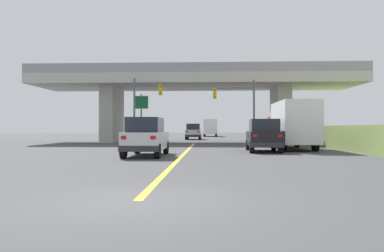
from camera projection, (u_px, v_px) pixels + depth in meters
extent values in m
plane|color=#424244|center=(195.00, 142.00, 39.27)|extent=(160.00, 160.00, 0.00)
cube|color=#B7B5AD|center=(195.00, 82.00, 39.30)|extent=(32.41, 8.26, 0.96)
cube|color=#A8A69F|center=(112.00, 115.00, 39.68)|extent=(1.36, 4.96, 5.70)
cube|color=#A8A69F|center=(280.00, 115.00, 38.89)|extent=(1.36, 4.96, 5.70)
cube|color=gray|center=(194.00, 67.00, 35.33)|extent=(32.41, 0.20, 0.90)
cube|color=gray|center=(197.00, 78.00, 43.28)|extent=(32.41, 0.20, 0.90)
cube|color=yellow|center=(184.00, 154.00, 21.92)|extent=(0.20, 28.43, 0.01)
cube|color=silver|center=(147.00, 141.00, 20.23)|extent=(1.86, 4.67, 0.90)
cube|color=#1E232D|center=(145.00, 125.00, 19.88)|extent=(1.64, 2.57, 0.76)
cube|color=#2D2D30|center=(139.00, 149.00, 17.94)|extent=(1.90, 0.20, 0.28)
cube|color=red|center=(124.00, 138.00, 17.91)|extent=(0.24, 0.06, 0.16)
cube|color=red|center=(153.00, 138.00, 17.84)|extent=(0.24, 0.06, 0.16)
cylinder|color=black|center=(137.00, 147.00, 22.04)|extent=(0.26, 0.72, 0.72)
cylinder|color=black|center=(166.00, 147.00, 21.97)|extent=(0.26, 0.72, 0.72)
cylinder|color=black|center=(123.00, 151.00, 18.48)|extent=(0.26, 0.72, 0.72)
cylinder|color=black|center=(158.00, 151.00, 18.40)|extent=(0.26, 0.72, 0.72)
cube|color=black|center=(263.00, 139.00, 23.93)|extent=(2.02, 4.37, 0.90)
cube|color=#1E232D|center=(264.00, 125.00, 23.61)|extent=(1.73, 2.43, 0.76)
cube|color=#2D2D30|center=(267.00, 145.00, 21.82)|extent=(1.93, 0.26, 0.28)
cube|color=red|center=(255.00, 136.00, 21.81)|extent=(0.24, 0.07, 0.16)
cube|color=red|center=(280.00, 136.00, 21.70)|extent=(0.24, 0.07, 0.16)
cylinder|color=black|center=(248.00, 145.00, 25.59)|extent=(0.28, 0.73, 0.72)
cylinder|color=black|center=(273.00, 145.00, 25.46)|extent=(0.28, 0.73, 0.72)
cylinder|color=black|center=(252.00, 147.00, 22.38)|extent=(0.28, 0.73, 0.72)
cylinder|color=black|center=(281.00, 147.00, 22.25)|extent=(0.28, 0.73, 0.72)
cube|color=red|center=(284.00, 129.00, 29.38)|extent=(2.20, 2.00, 1.90)
cube|color=white|center=(295.00, 123.00, 25.66)|extent=(2.31, 5.45, 2.78)
cube|color=#195999|center=(295.00, 133.00, 25.66)|extent=(2.33, 5.35, 0.24)
cylinder|color=black|center=(271.00, 141.00, 29.43)|extent=(0.30, 0.90, 0.90)
cylinder|color=black|center=(297.00, 141.00, 29.33)|extent=(0.30, 0.90, 0.90)
cylinder|color=black|center=(283.00, 144.00, 24.34)|extent=(0.30, 0.90, 0.90)
cylinder|color=black|center=(315.00, 144.00, 24.25)|extent=(0.30, 0.90, 0.90)
cube|color=silver|center=(193.00, 133.00, 49.35)|extent=(1.87, 4.76, 0.90)
cube|color=#1E232D|center=(193.00, 127.00, 49.00)|extent=(1.64, 2.62, 0.76)
cube|color=#2D2D30|center=(193.00, 136.00, 47.02)|extent=(1.90, 0.20, 0.28)
cube|color=red|center=(187.00, 132.00, 46.98)|extent=(0.24, 0.06, 0.16)
cube|color=red|center=(198.00, 132.00, 46.92)|extent=(0.24, 0.06, 0.16)
cylinder|color=black|center=(188.00, 136.00, 51.21)|extent=(0.26, 0.72, 0.72)
cylinder|color=black|center=(200.00, 136.00, 51.14)|extent=(0.26, 0.72, 0.72)
cylinder|color=black|center=(186.00, 137.00, 47.56)|extent=(0.26, 0.72, 0.72)
cylinder|color=black|center=(200.00, 137.00, 47.48)|extent=(0.26, 0.72, 0.72)
cylinder|color=#56595E|center=(254.00, 112.00, 33.93)|extent=(0.18, 0.18, 5.77)
cylinder|color=#56595E|center=(234.00, 88.00, 34.03)|extent=(3.48, 0.12, 0.12)
cube|color=gold|center=(215.00, 93.00, 34.10)|extent=(0.32, 0.26, 0.96)
sphere|color=red|center=(215.00, 90.00, 33.95)|extent=(0.16, 0.16, 0.16)
sphere|color=gold|center=(215.00, 93.00, 33.95)|extent=(0.16, 0.16, 0.16)
sphere|color=green|center=(215.00, 97.00, 33.95)|extent=(0.16, 0.16, 0.16)
cylinder|color=#56595E|center=(134.00, 111.00, 34.82)|extent=(0.18, 0.18, 6.02)
cylinder|color=#56595E|center=(147.00, 85.00, 34.78)|extent=(2.40, 0.12, 0.12)
cube|color=gold|center=(161.00, 90.00, 34.72)|extent=(0.32, 0.26, 0.96)
sphere|color=red|center=(160.00, 86.00, 34.57)|extent=(0.16, 0.16, 0.16)
sphere|color=gold|center=(160.00, 90.00, 34.57)|extent=(0.16, 0.16, 0.16)
sphere|color=green|center=(160.00, 93.00, 34.57)|extent=(0.16, 0.16, 0.16)
cylinder|color=#56595E|center=(141.00, 119.00, 37.34)|extent=(0.14, 0.14, 4.78)
cube|color=#146638|center=(141.00, 102.00, 37.28)|extent=(1.33, 0.08, 1.19)
cube|color=white|center=(141.00, 102.00, 37.28)|extent=(1.41, 0.04, 1.27)
cube|color=red|center=(210.00, 128.00, 69.07)|extent=(2.20, 2.00, 1.90)
cube|color=white|center=(210.00, 127.00, 65.73)|extent=(2.31, 4.69, 2.52)
cube|color=#B26619|center=(210.00, 130.00, 65.73)|extent=(2.33, 4.60, 0.24)
cylinder|color=black|center=(205.00, 134.00, 69.11)|extent=(0.30, 0.90, 0.90)
cylinder|color=black|center=(216.00, 134.00, 69.02)|extent=(0.30, 0.90, 0.90)
cylinder|color=black|center=(204.00, 134.00, 64.60)|extent=(0.30, 0.90, 0.90)
cylinder|color=black|center=(216.00, 134.00, 64.50)|extent=(0.30, 0.90, 0.90)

